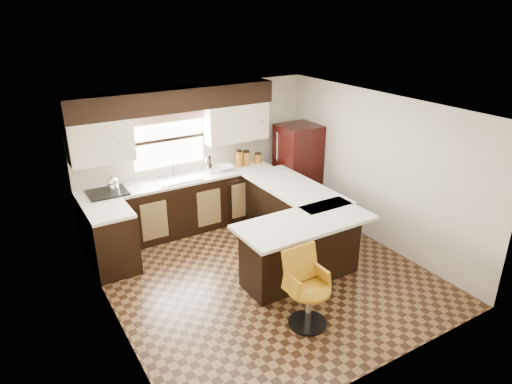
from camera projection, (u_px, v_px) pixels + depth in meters
floor at (264, 274)px, 6.60m from camera, size 4.40×4.40×0.00m
ceiling at (266, 109)px, 5.68m from camera, size 4.40×4.40×0.00m
wall_back at (197, 155)px, 7.87m from camera, size 4.40×0.00×4.40m
wall_front at (387, 274)px, 4.40m from camera, size 4.40×0.00×4.40m
wall_left at (108, 236)px, 5.13m from camera, size 0.00×4.40×4.40m
wall_right at (378, 170)px, 7.14m from camera, size 0.00×4.40×4.40m
base_cab_back at (182, 206)px, 7.71m from camera, size 3.30×0.60×0.90m
base_cab_left at (112, 242)px, 6.55m from camera, size 0.60×0.70×0.90m
counter_back at (181, 180)px, 7.53m from camera, size 3.30×0.60×0.04m
counter_left at (108, 212)px, 6.37m from camera, size 0.60×0.70×0.04m
soffit at (175, 100)px, 7.15m from camera, size 3.40×0.35×0.36m
upper_cab_left at (100, 142)px, 6.76m from camera, size 0.94×0.35×0.64m
upper_cab_right at (236, 122)px, 7.86m from camera, size 1.14×0.35×0.64m
window_pane at (169, 139)px, 7.49m from camera, size 1.20×0.02×0.90m
valance at (168, 116)px, 7.30m from camera, size 1.30×0.06×0.18m
sink at (178, 179)px, 7.47m from camera, size 0.75×0.45×0.03m
dishwasher at (242, 200)px, 7.97m from camera, size 0.58×0.03×0.78m
cooktop at (107, 193)px, 6.93m from camera, size 0.58×0.50×0.02m
peninsula_long at (291, 216)px, 7.35m from camera, size 0.60×1.95×0.90m
peninsula_return at (301, 250)px, 6.33m from camera, size 1.65×0.60×0.90m
counter_pen_long at (295, 188)px, 7.19m from camera, size 0.84×1.95×0.04m
counter_pen_return at (305, 222)px, 6.07m from camera, size 1.89×0.84×0.04m
refrigerator at (297, 168)px, 8.39m from camera, size 0.69×0.67×1.62m
bar_chair at (309, 290)px, 5.38m from camera, size 0.52×0.52×0.97m
kettle at (112, 183)px, 6.92m from camera, size 0.18×0.18×0.25m
percolator at (209, 165)px, 7.72m from camera, size 0.13×0.13×0.27m
mixing_bowl at (224, 168)px, 7.89m from camera, size 0.35×0.35×0.07m
canister_large at (239, 159)px, 8.02m from camera, size 0.12×0.12×0.27m
canister_med at (246, 159)px, 8.10m from camera, size 0.13×0.13×0.24m
canister_small at (258, 158)px, 8.23m from camera, size 0.14×0.14×0.16m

